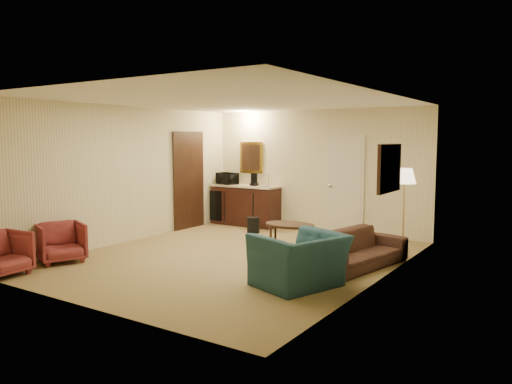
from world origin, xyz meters
TOP-DOWN VIEW (x-y plane):
  - ground at (0.00, 0.00)m, footprint 6.00×6.00m
  - room_walls at (-0.10, 0.77)m, footprint 5.02×6.01m
  - wetbar_cabinet at (-1.65, 2.72)m, footprint 1.64×0.58m
  - sofa at (1.95, 0.48)m, footprint 0.92×2.00m
  - teal_armchair at (1.71, -0.90)m, footprint 1.04×1.28m
  - rose_chair_near at (-2.15, -1.80)m, footprint 0.85×0.87m
  - rose_chair_far at (-2.15, -2.80)m, footprint 0.69×0.73m
  - coffee_table at (0.63, 0.76)m, footprint 1.05×0.86m
  - floor_lamp at (2.20, 2.06)m, footprint 0.46×0.46m
  - waste_bin at (-0.95, 2.00)m, footprint 0.31×0.31m
  - microwave at (-2.15, 2.69)m, footprint 0.54×0.38m
  - coffee_maker at (-1.42, 2.73)m, footprint 0.19×0.19m

SIDE VIEW (x-z plane):
  - ground at x=0.00m, z-range 0.00..0.00m
  - waste_bin at x=-0.95m, z-range 0.00..0.33m
  - coffee_table at x=0.63m, z-range 0.00..0.52m
  - rose_chair_near at x=-2.15m, z-range 0.00..0.70m
  - rose_chair_far at x=-2.15m, z-range 0.00..0.71m
  - sofa at x=1.95m, z-range 0.00..0.75m
  - wetbar_cabinet at x=-1.65m, z-range 0.00..0.92m
  - teal_armchair at x=1.71m, z-range 0.00..0.96m
  - floor_lamp at x=2.20m, z-range 0.00..1.47m
  - coffee_maker at x=-1.42m, z-range 0.92..1.21m
  - microwave at x=-2.15m, z-range 0.92..1.25m
  - room_walls at x=-0.10m, z-range 0.41..3.02m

